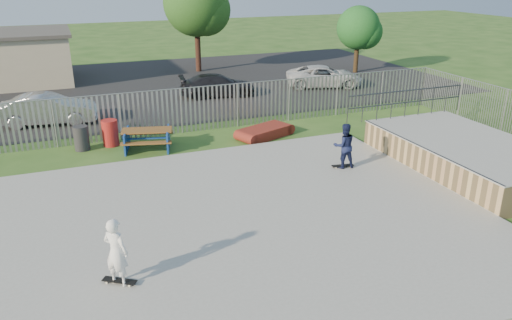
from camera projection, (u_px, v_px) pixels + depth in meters
name	position (u px, v px, depth m)	size (l,w,h in m)	color
ground	(225.00, 228.00, 14.01)	(120.00, 120.00, 0.00)	#2B521C
concrete_slab	(225.00, 226.00, 13.99)	(15.00, 12.00, 0.15)	gray
quarter_pipe	(466.00, 154.00, 17.98)	(5.50, 7.05, 2.19)	tan
fence	(211.00, 141.00, 17.98)	(26.04, 16.02, 2.00)	gray
picnic_table	(148.00, 139.00, 20.01)	(2.31, 2.06, 0.83)	brown
funbox	(265.00, 132.00, 21.52)	(2.45, 1.82, 0.44)	maroon
trash_bin_red	(110.00, 133.00, 20.39)	(0.65, 0.65, 1.08)	#A41D19
trash_bin_grey	(81.00, 138.00, 19.90)	(0.59, 0.59, 0.99)	#29292B
parking_lot	(127.00, 87.00, 30.49)	(40.00, 18.00, 0.02)	black
car_silver	(48.00, 109.00, 23.07)	(1.51, 4.34, 1.43)	#AEADB2
car_dark	(218.00, 85.00, 28.20)	(1.74, 4.28, 1.24)	black
car_white	(324.00, 76.00, 30.44)	(2.12, 4.60, 1.28)	silver
tree_mid	(196.00, 3.00, 33.67)	(4.43, 4.43, 6.84)	#3A2017
tree_right	(358.00, 28.00, 33.87)	(2.93, 2.93, 4.52)	#392916
skateboard_a	(343.00, 166.00, 17.92)	(0.82, 0.33, 0.08)	black
skateboard_b	(120.00, 282.00, 11.32)	(0.77, 0.61, 0.08)	black
skater_navy	(344.00, 146.00, 17.64)	(0.79, 0.62, 1.63)	#141B40
skater_white	(116.00, 252.00, 11.04)	(0.59, 0.39, 1.63)	white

